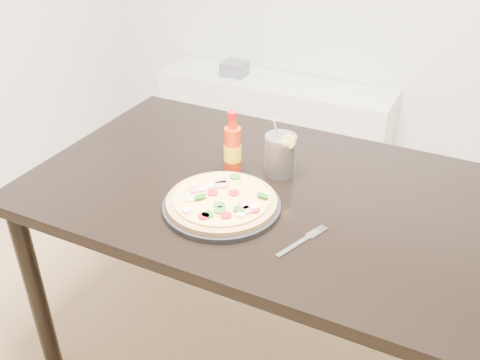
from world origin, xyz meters
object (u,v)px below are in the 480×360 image
at_px(dining_table, 257,206).
at_px(fork, 303,240).
at_px(hot_sauce_bottle, 233,149).
at_px(media_console, 273,120).
at_px(plate, 222,206).
at_px(pizza, 222,200).
at_px(cola_cup, 280,156).

height_order(dining_table, fork, fork).
bearing_deg(hot_sauce_bottle, media_console, 107.51).
bearing_deg(plate, media_console, 107.59).
xyz_separation_m(pizza, media_console, (-0.51, 1.62, -0.53)).
height_order(plate, fork, plate).
relative_size(pizza, media_console, 0.23).
relative_size(dining_table, cola_cup, 7.35).
height_order(fork, media_console, fork).
bearing_deg(media_console, plate, -72.41).
relative_size(pizza, fork, 1.77).
distance_m(cola_cup, media_console, 1.58).
bearing_deg(cola_cup, pizza, -105.32).
distance_m(dining_table, fork, 0.32).
height_order(pizza, fork, pizza).
bearing_deg(fork, dining_table, 159.41).
bearing_deg(media_console, pizza, -72.40).
xyz_separation_m(dining_table, plate, (-0.04, -0.17, 0.09)).
bearing_deg(media_console, fork, -64.81).
relative_size(plate, cola_cup, 1.80).
height_order(dining_table, pizza, pizza).
relative_size(fork, media_console, 0.13).
bearing_deg(plate, cola_cup, 74.47).
xyz_separation_m(pizza, cola_cup, (0.07, 0.26, 0.04)).
distance_m(pizza, hot_sauce_bottle, 0.22).
bearing_deg(pizza, media_console, 107.60).
bearing_deg(fork, pizza, -167.25).
distance_m(plate, cola_cup, 0.28).
bearing_deg(cola_cup, plate, -105.53).
bearing_deg(plate, dining_table, 77.63).
relative_size(cola_cup, fork, 1.05).
xyz_separation_m(hot_sauce_bottle, cola_cup, (0.14, 0.06, -0.02)).
bearing_deg(media_console, dining_table, -69.27).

